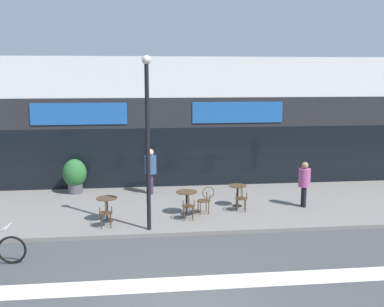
# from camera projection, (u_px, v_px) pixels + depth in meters

# --- Properties ---
(sidewalk_slab) EXTENTS (40.00, 5.50, 0.12)m
(sidewalk_slab) POSITION_uv_depth(u_px,v_px,m) (164.00, 207.00, 15.63)
(sidewalk_slab) COLOR slate
(sidewalk_slab) RESTS_ON ground
(storefront_facade) EXTENTS (40.00, 4.06, 5.33)m
(storefront_facade) POSITION_uv_depth(u_px,v_px,m) (158.00, 120.00, 19.80)
(storefront_facade) COLOR silver
(storefront_facade) RESTS_ON ground
(bike_lane_stripe) EXTENTS (36.00, 0.70, 0.01)m
(bike_lane_stripe) POSITION_uv_depth(u_px,v_px,m) (178.00, 284.00, 10.04)
(bike_lane_stripe) COLOR silver
(bike_lane_stripe) RESTS_ON ground
(bistro_table_0) EXTENTS (0.65, 0.65, 0.75)m
(bistro_table_0) POSITION_uv_depth(u_px,v_px,m) (107.00, 205.00, 13.89)
(bistro_table_0) COLOR black
(bistro_table_0) RESTS_ON sidewalk_slab
(bistro_table_1) EXTENTS (0.69, 0.69, 0.76)m
(bistro_table_1) POSITION_uv_depth(u_px,v_px,m) (187.00, 198.00, 14.58)
(bistro_table_1) COLOR black
(bistro_table_1) RESTS_ON sidewalk_slab
(bistro_table_2) EXTENTS (0.60, 0.60, 0.74)m
(bistro_table_2) POSITION_uv_depth(u_px,v_px,m) (238.00, 192.00, 15.48)
(bistro_table_2) COLOR black
(bistro_table_2) RESTS_ON sidewalk_slab
(cafe_chair_0_near) EXTENTS (0.45, 0.60, 0.90)m
(cafe_chair_0_near) POSITION_uv_depth(u_px,v_px,m) (106.00, 211.00, 13.28)
(cafe_chair_0_near) COLOR #4C3823
(cafe_chair_0_near) RESTS_ON sidewalk_slab
(cafe_chair_1_near) EXTENTS (0.42, 0.58, 0.90)m
(cafe_chair_1_near) POSITION_uv_depth(u_px,v_px,m) (189.00, 204.00, 13.97)
(cafe_chair_1_near) COLOR #4C3823
(cafe_chair_1_near) RESTS_ON sidewalk_slab
(cafe_chair_1_side) EXTENTS (0.60, 0.45, 0.90)m
(cafe_chair_1_side) POSITION_uv_depth(u_px,v_px,m) (206.00, 198.00, 14.66)
(cafe_chair_1_side) COLOR #4C3823
(cafe_chair_1_side) RESTS_ON sidewalk_slab
(cafe_chair_2_near) EXTENTS (0.44, 0.60, 0.90)m
(cafe_chair_2_near) POSITION_uv_depth(u_px,v_px,m) (241.00, 197.00, 14.86)
(cafe_chair_2_near) COLOR #4C3823
(cafe_chair_2_near) RESTS_ON sidewalk_slab
(planter_pot) EXTENTS (0.89, 0.89, 1.33)m
(planter_pot) POSITION_uv_depth(u_px,v_px,m) (75.00, 175.00, 17.17)
(planter_pot) COLOR #4C4C51
(planter_pot) RESTS_ON sidewalk_slab
(lamp_post) EXTENTS (0.26, 0.26, 5.03)m
(lamp_post) POSITION_uv_depth(u_px,v_px,m) (148.00, 131.00, 12.73)
(lamp_post) COLOR black
(lamp_post) RESTS_ON sidewalk_slab
(pedestrian_near_end) EXTENTS (0.51, 0.51, 1.73)m
(pedestrian_near_end) POSITION_uv_depth(u_px,v_px,m) (151.00, 167.00, 17.05)
(pedestrian_near_end) COLOR #382D47
(pedestrian_near_end) RESTS_ON sidewalk_slab
(pedestrian_far_end) EXTENTS (0.43, 0.43, 1.57)m
(pedestrian_far_end) POSITION_uv_depth(u_px,v_px,m) (304.00, 180.00, 15.37)
(pedestrian_far_end) COLOR black
(pedestrian_far_end) RESTS_ON sidewalk_slab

